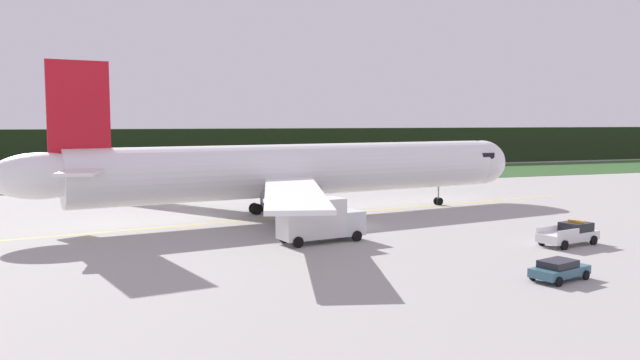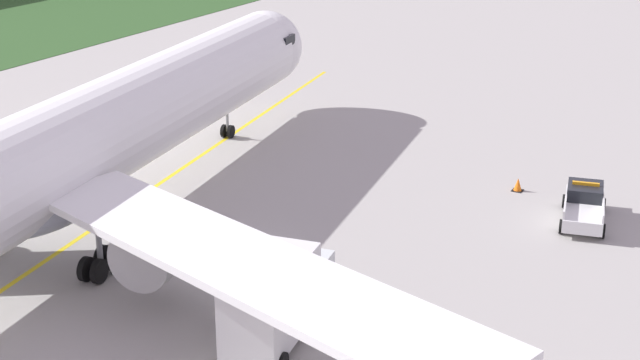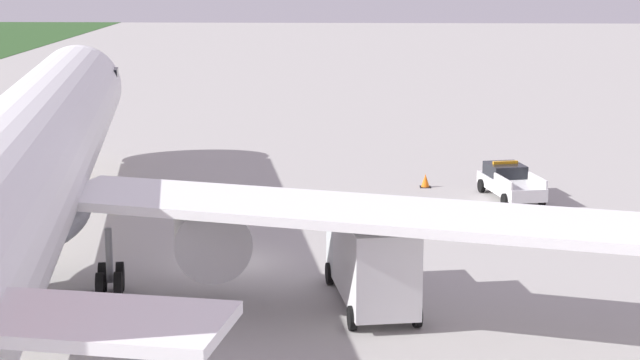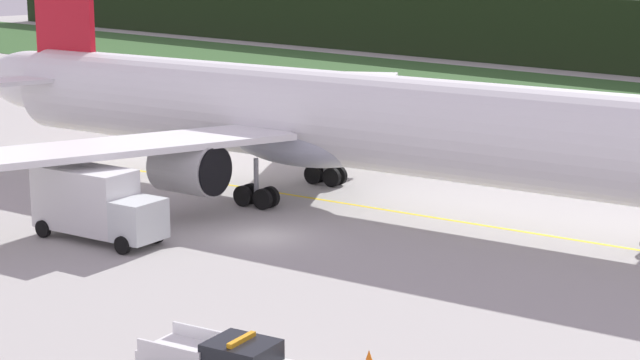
% 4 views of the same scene
% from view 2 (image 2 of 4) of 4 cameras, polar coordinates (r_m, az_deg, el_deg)
% --- Properties ---
extents(ground, '(320.00, 320.00, 0.00)m').
position_cam_2_polar(ground, '(46.82, -5.42, -4.64)').
color(ground, '#A19E9A').
extents(taxiway_centerline_main, '(75.21, 12.65, 0.01)m').
position_cam_2_polar(taxiway_centerline_main, '(50.18, -14.53, -3.45)').
color(taxiway_centerline_main, yellow).
rests_on(taxiway_centerline_main, ground).
extents(airliner, '(57.59, 49.04, 15.24)m').
position_cam_2_polar(airliner, '(48.04, -15.41, 1.50)').
color(airliner, white).
rests_on(airliner, ground).
extents(ops_pickup_truck, '(5.82, 3.28, 1.94)m').
position_cam_2_polar(ops_pickup_truck, '(52.38, 15.86, -1.48)').
color(ops_pickup_truck, silver).
rests_on(ops_pickup_truck, ground).
extents(catering_truck, '(7.59, 3.73, 3.80)m').
position_cam_2_polar(catering_truck, '(38.68, -2.64, -7.12)').
color(catering_truck, silver).
rests_on(catering_truck, ground).
extents(apron_cone, '(0.63, 0.63, 0.78)m').
position_cam_2_polar(apron_cone, '(55.96, 12.03, -0.28)').
color(apron_cone, black).
rests_on(apron_cone, ground).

